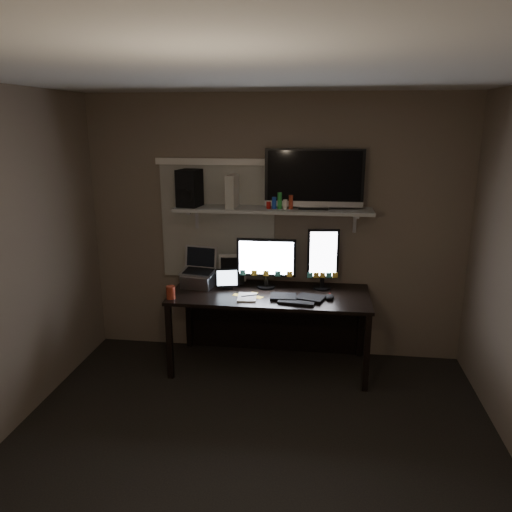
% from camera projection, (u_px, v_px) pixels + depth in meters
% --- Properties ---
extents(floor, '(3.60, 3.60, 0.00)m').
position_uv_depth(floor, '(247.00, 465.00, 3.37)').
color(floor, black).
rests_on(floor, ground).
extents(ceiling, '(3.60, 3.60, 0.00)m').
position_uv_depth(ceiling, '(245.00, 72.00, 2.72)').
color(ceiling, silver).
rests_on(ceiling, back_wall).
extents(back_wall, '(3.60, 0.00, 3.60)m').
position_uv_depth(back_wall, '(274.00, 229.00, 4.76)').
color(back_wall, '#6D5C4E').
rests_on(back_wall, floor).
extents(window_blinds, '(1.10, 0.02, 1.10)m').
position_uv_depth(window_blinds, '(218.00, 222.00, 4.81)').
color(window_blinds, '#BAB6A7').
rests_on(window_blinds, back_wall).
extents(desk, '(1.80, 0.75, 0.73)m').
position_uv_depth(desk, '(271.00, 306.00, 4.71)').
color(desk, black).
rests_on(desk, floor).
extents(wall_shelf, '(1.80, 0.35, 0.03)m').
position_uv_depth(wall_shelf, '(273.00, 210.00, 4.54)').
color(wall_shelf, '#A5A6A1').
rests_on(wall_shelf, back_wall).
extents(monitor_landscape, '(0.55, 0.07, 0.48)m').
position_uv_depth(monitor_landscape, '(266.00, 263.00, 4.63)').
color(monitor_landscape, black).
rests_on(monitor_landscape, desk).
extents(monitor_portrait, '(0.29, 0.09, 0.58)m').
position_uv_depth(monitor_portrait, '(323.00, 259.00, 4.59)').
color(monitor_portrait, black).
rests_on(monitor_portrait, desk).
extents(keyboard, '(0.50, 0.25, 0.03)m').
position_uv_depth(keyboard, '(297.00, 298.00, 4.38)').
color(keyboard, black).
rests_on(keyboard, desk).
extents(mouse, '(0.08, 0.12, 0.04)m').
position_uv_depth(mouse, '(330.00, 297.00, 4.38)').
color(mouse, black).
rests_on(mouse, desk).
extents(notepad, '(0.18, 0.24, 0.01)m').
position_uv_depth(notepad, '(247.00, 297.00, 4.41)').
color(notepad, silver).
rests_on(notepad, desk).
extents(tablet, '(0.24, 0.14, 0.19)m').
position_uv_depth(tablet, '(227.00, 279.00, 4.63)').
color(tablet, black).
rests_on(tablet, desk).
extents(file_sorter, '(0.24, 0.14, 0.28)m').
position_uv_depth(file_sorter, '(232.00, 269.00, 4.78)').
color(file_sorter, black).
rests_on(file_sorter, desk).
extents(laptop, '(0.36, 0.31, 0.36)m').
position_uv_depth(laptop, '(198.00, 268.00, 4.67)').
color(laptop, '#B0B0B5').
rests_on(laptop, desk).
extents(cup, '(0.08, 0.08, 0.12)m').
position_uv_depth(cup, '(171.00, 292.00, 4.39)').
color(cup, maroon).
rests_on(cup, desk).
extents(sticky_notes, '(0.28, 0.21, 0.00)m').
position_uv_depth(sticky_notes, '(247.00, 296.00, 4.47)').
color(sticky_notes, yellow).
rests_on(sticky_notes, desk).
extents(tv, '(0.88, 0.17, 0.53)m').
position_uv_depth(tv, '(314.00, 179.00, 4.44)').
color(tv, black).
rests_on(tv, wall_shelf).
extents(game_console, '(0.08, 0.25, 0.30)m').
position_uv_depth(game_console, '(232.00, 191.00, 4.54)').
color(game_console, silver).
rests_on(game_console, wall_shelf).
extents(speaker, '(0.22, 0.25, 0.34)m').
position_uv_depth(speaker, '(190.00, 188.00, 4.58)').
color(speaker, black).
rests_on(speaker, wall_shelf).
extents(bottles, '(0.25, 0.08, 0.15)m').
position_uv_depth(bottles, '(280.00, 200.00, 4.47)').
color(bottles, '#A50F0C').
rests_on(bottles, wall_shelf).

